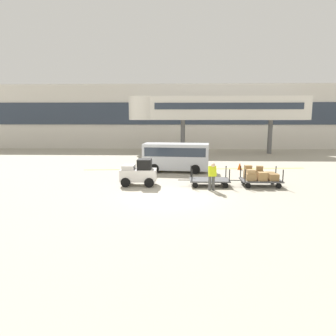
# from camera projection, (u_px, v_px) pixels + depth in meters

# --- Properties ---
(ground_plane) EXTENTS (120.00, 120.00, 0.00)m
(ground_plane) POSITION_uv_depth(u_px,v_px,m) (171.00, 197.00, 15.62)
(ground_plane) COLOR #A8A08E
(apron_lead_line) EXTENTS (17.37, 1.70, 0.01)m
(apron_lead_line) POSITION_uv_depth(u_px,v_px,m) (196.00, 169.00, 24.16)
(apron_lead_line) COLOR yellow
(apron_lead_line) RESTS_ON ground_plane
(terminal_building) EXTENTS (55.73, 2.51, 8.30)m
(terminal_building) POSITION_uv_depth(u_px,v_px,m) (176.00, 117.00, 40.59)
(terminal_building) COLOR beige
(terminal_building) RESTS_ON ground_plane
(jet_bridge) EXTENTS (20.00, 3.00, 6.37)m
(jet_bridge) POSITION_uv_depth(u_px,v_px,m) (211.00, 109.00, 34.40)
(jet_bridge) COLOR silver
(jet_bridge) RESTS_ON ground_plane
(baggage_tug) EXTENTS (2.10, 1.23, 1.58)m
(baggage_tug) POSITION_uv_depth(u_px,v_px,m) (139.00, 173.00, 18.15)
(baggage_tug) COLOR white
(baggage_tug) RESTS_ON ground_plane
(baggage_cart_lead) EXTENTS (3.00, 1.41, 1.10)m
(baggage_cart_lead) POSITION_uv_depth(u_px,v_px,m) (209.00, 180.00, 18.08)
(baggage_cart_lead) COLOR #4C4C4F
(baggage_cart_lead) RESTS_ON ground_plane
(baggage_cart_middle) EXTENTS (3.00, 1.41, 1.19)m
(baggage_cart_middle) POSITION_uv_depth(u_px,v_px,m) (260.00, 177.00, 17.95)
(baggage_cart_middle) COLOR #4C4C4F
(baggage_cart_middle) RESTS_ON ground_plane
(baggage_handler) EXTENTS (0.46, 0.48, 1.56)m
(baggage_handler) POSITION_uv_depth(u_px,v_px,m) (212.00, 175.00, 16.79)
(baggage_handler) COLOR #4C4C4C
(baggage_handler) RESTS_ON ground_plane
(shuttle_van) EXTENTS (4.96, 2.37, 2.10)m
(shuttle_van) POSITION_uv_depth(u_px,v_px,m) (176.00, 155.00, 22.86)
(shuttle_van) COLOR silver
(shuttle_van) RESTS_ON ground_plane
(safety_cone_near) EXTENTS (0.36, 0.36, 0.55)m
(safety_cone_near) POSITION_uv_depth(u_px,v_px,m) (240.00, 166.00, 23.80)
(safety_cone_near) COLOR #EA590F
(safety_cone_near) RESTS_ON ground_plane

